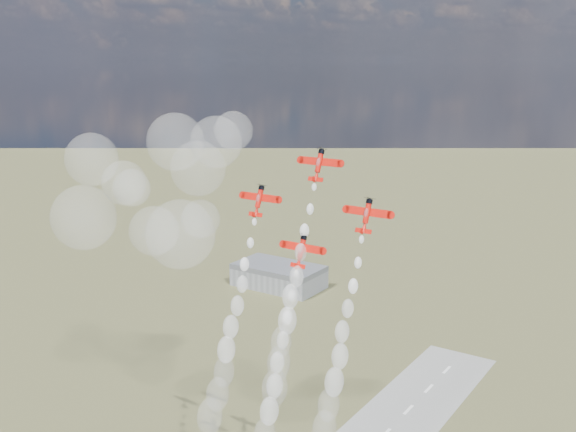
% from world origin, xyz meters
% --- Properties ---
extents(hangar, '(50.00, 28.00, 13.00)m').
position_xyz_m(hangar, '(-120.00, 180.00, 6.50)').
color(hangar, gray).
rests_on(hangar, ground).
extents(plane_lead, '(10.69, 4.86, 7.29)m').
position_xyz_m(plane_lead, '(11.27, 3.76, 104.76)').
color(plane_lead, red).
rests_on(plane_lead, ground).
extents(plane_left, '(10.69, 4.86, 7.29)m').
position_xyz_m(plane_left, '(-2.93, 0.10, 95.52)').
color(plane_left, red).
rests_on(plane_left, ground).
extents(plane_right, '(10.69, 4.86, 7.29)m').
position_xyz_m(plane_right, '(25.47, 0.10, 95.52)').
color(plane_right, red).
rests_on(plane_right, ground).
extents(plane_slot, '(10.69, 4.86, 7.29)m').
position_xyz_m(plane_slot, '(11.27, -3.55, 86.27)').
color(plane_slot, red).
rests_on(plane_slot, ground).
extents(smoke_trail_lead, '(5.30, 19.32, 45.53)m').
position_xyz_m(smoke_trail_lead, '(11.27, -11.19, 66.40)').
color(smoke_trail_lead, white).
rests_on(smoke_trail_lead, plane_lead).
extents(smoke_trail_left, '(5.86, 20.24, 45.74)m').
position_xyz_m(smoke_trail_left, '(-3.08, -15.24, 57.01)').
color(smoke_trail_left, white).
rests_on(smoke_trail_left, plane_left).
extents(smoke_trail_right, '(5.31, 20.10, 45.18)m').
position_xyz_m(smoke_trail_right, '(25.49, -15.11, 57.19)').
color(smoke_trail_right, white).
rests_on(smoke_trail_right, plane_right).
extents(drifted_smoke_cloud, '(68.82, 34.19, 48.61)m').
position_xyz_m(drifted_smoke_cloud, '(-65.15, 26.49, 86.51)').
color(drifted_smoke_cloud, white).
rests_on(drifted_smoke_cloud, ground).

